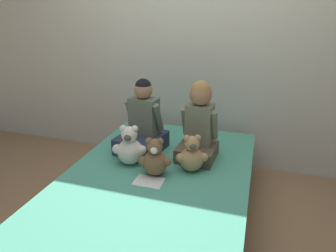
# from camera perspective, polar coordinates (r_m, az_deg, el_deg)

# --- Properties ---
(ground_plane) EXTENTS (14.00, 14.00, 0.00)m
(ground_plane) POSITION_cam_1_polar(r_m,az_deg,el_deg) (2.53, -2.09, -17.40)
(ground_plane) COLOR #93704C
(wall_behind_bed) EXTENTS (8.00, 0.06, 2.50)m
(wall_behind_bed) POSITION_cam_1_polar(r_m,az_deg,el_deg) (3.08, 4.85, 15.26)
(wall_behind_bed) COLOR beige
(wall_behind_bed) RESTS_ON ground_plane
(bed) EXTENTS (1.38, 2.01, 0.42)m
(bed) POSITION_cam_1_polar(r_m,az_deg,el_deg) (2.41, -2.16, -13.54)
(bed) COLOR #473828
(bed) RESTS_ON ground_plane
(child_on_left) EXTENTS (0.41, 0.45, 0.63)m
(child_on_left) POSITION_cam_1_polar(r_m,az_deg,el_deg) (2.59, -4.86, 0.05)
(child_on_left) COLOR #282D47
(child_on_left) RESTS_ON bed
(child_on_right) EXTENTS (0.32, 0.34, 0.65)m
(child_on_right) POSITION_cam_1_polar(r_m,az_deg,el_deg) (2.43, 5.91, 0.18)
(child_on_right) COLOR brown
(child_on_right) RESTS_ON bed
(teddy_bear_held_by_left_child) EXTENTS (0.27, 0.21, 0.33)m
(teddy_bear_held_by_left_child) POSITION_cam_1_polar(r_m,az_deg,el_deg) (2.40, -7.29, -4.12)
(teddy_bear_held_by_left_child) COLOR silver
(teddy_bear_held_by_left_child) RESTS_ON bed
(teddy_bear_held_by_right_child) EXTENTS (0.24, 0.19, 0.30)m
(teddy_bear_held_by_right_child) POSITION_cam_1_polar(r_m,az_deg,el_deg) (2.29, 4.52, -5.65)
(teddy_bear_held_by_right_child) COLOR tan
(teddy_bear_held_by_right_child) RESTS_ON bed
(teddy_bear_between_children) EXTENTS (0.24, 0.19, 0.30)m
(teddy_bear_between_children) POSITION_cam_1_polar(r_m,az_deg,el_deg) (2.23, -2.50, -6.35)
(teddy_bear_between_children) COLOR brown
(teddy_bear_between_children) RESTS_ON bed
(sign_card) EXTENTS (0.21, 0.15, 0.00)m
(sign_card) POSITION_cam_1_polar(r_m,az_deg,el_deg) (2.21, -3.69, -10.49)
(sign_card) COLOR white
(sign_card) RESTS_ON bed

